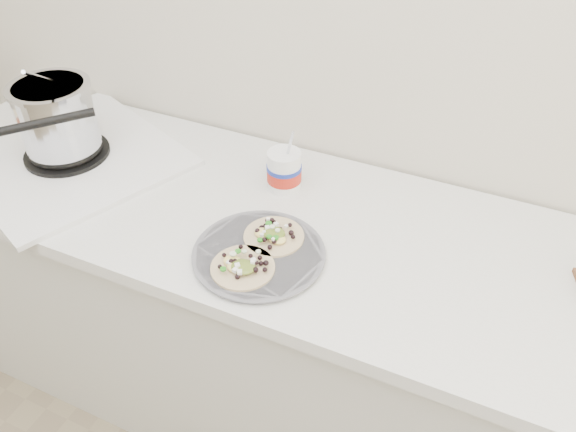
% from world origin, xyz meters
% --- Properties ---
extents(counter, '(2.44, 0.66, 0.90)m').
position_xyz_m(counter, '(0.00, 1.43, 0.45)').
color(counter, beige).
rests_on(counter, ground).
extents(stove, '(0.76, 0.73, 0.28)m').
position_xyz_m(stove, '(-0.78, 1.40, 0.99)').
color(stove, silver).
rests_on(stove, counter).
extents(taco_plate, '(0.32, 0.32, 0.04)m').
position_xyz_m(taco_plate, '(-0.08, 1.26, 0.92)').
color(taco_plate, slate).
rests_on(taco_plate, counter).
extents(tub, '(0.10, 0.10, 0.21)m').
position_xyz_m(tub, '(-0.14, 1.54, 0.97)').
color(tub, white).
rests_on(tub, counter).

